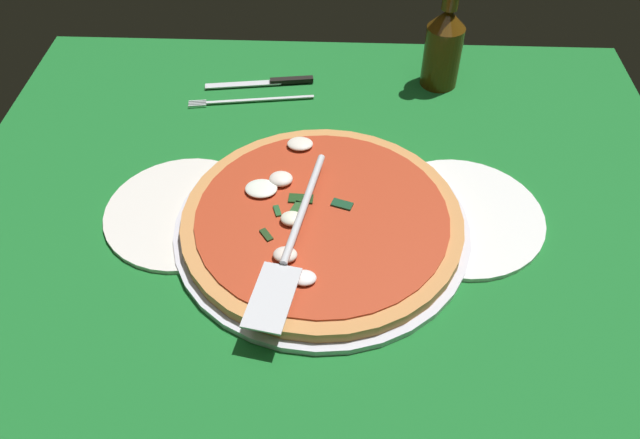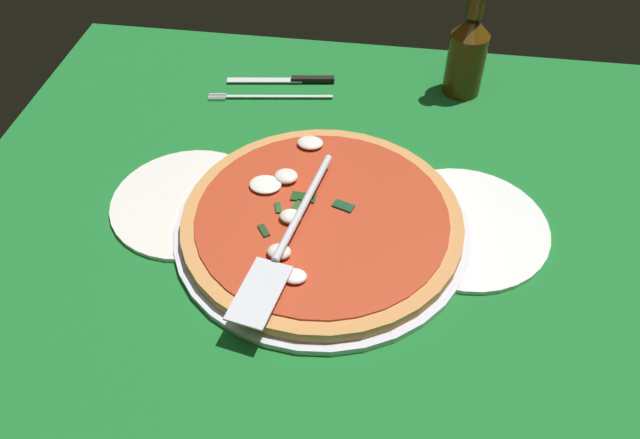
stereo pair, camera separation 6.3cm
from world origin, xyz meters
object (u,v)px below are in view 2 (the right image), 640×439
object	(u,v)px
pizza	(319,219)
place_setting_far	(281,90)
beer_bottle	(468,52)
dinner_plate_right	(463,227)
pizza_server	(287,238)
dinner_plate_left	(190,203)

from	to	relation	value
pizza	place_setting_far	world-z (taller)	pizza
pizza	beer_bottle	xyz separation A→B (cm)	(19.67, 36.69, 5.80)
dinner_plate_right	beer_bottle	world-z (taller)	beer_bottle
dinner_plate_right	pizza_server	xyz separation A→B (cm)	(-22.92, -9.55, 4.43)
place_setting_far	beer_bottle	bearing A→B (deg)	179.65
place_setting_far	beer_bottle	world-z (taller)	beer_bottle
dinner_plate_left	beer_bottle	world-z (taller)	beer_bottle
pizza	place_setting_far	distance (cm)	34.43
dinner_plate_right	pizza_server	world-z (taller)	pizza_server
pizza_server	place_setting_far	size ratio (longest dim) A/B	1.37
dinner_plate_left	place_setting_far	distance (cm)	31.04
dinner_plate_right	beer_bottle	bearing A→B (deg)	90.17
pizza	dinner_plate_right	bearing A→B (deg)	8.96
dinner_plate_left	pizza_server	world-z (taller)	pizza_server
pizza	beer_bottle	world-z (taller)	beer_bottle
place_setting_far	pizza	bearing A→B (deg)	101.45
pizza_server	pizza	bearing A→B (deg)	164.73
place_setting_far	beer_bottle	size ratio (longest dim) A/B	1.05
pizza	pizza_server	world-z (taller)	pizza_server
dinner_plate_left	pizza	bearing A→B (deg)	-6.81
pizza_server	beer_bottle	bearing A→B (deg)	162.96
dinner_plate_right	pizza	xyz separation A→B (cm)	(-19.77, -3.12, 1.77)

